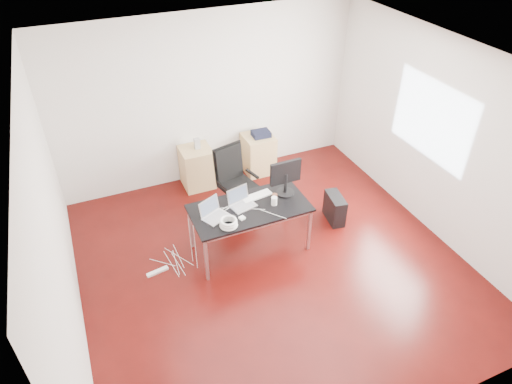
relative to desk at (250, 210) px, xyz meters
name	(u,v)px	position (x,y,z in m)	size (l,w,h in m)	color
room_shell	(277,178)	(0.19, -0.41, 0.73)	(5.00, 5.00, 5.00)	#380806
desk	(250,210)	(0.00, 0.00, 0.00)	(1.60, 0.80, 0.73)	black
office_chair	(235,178)	(0.13, 0.91, -0.07)	(0.58, 0.60, 1.08)	black
filing_cabinet_left	(197,167)	(-0.21, 1.81, -0.33)	(0.50, 0.50, 0.70)	tan
filing_cabinet_right	(258,154)	(0.92, 1.81, -0.33)	(0.50, 0.50, 0.70)	tan
pc_tower	(335,208)	(1.43, 0.08, -0.46)	(0.20, 0.45, 0.44)	black
wastebasket	(235,178)	(0.38, 1.55, -0.54)	(0.24, 0.24, 0.28)	black
power_strip	(158,272)	(-1.34, 0.03, -0.66)	(0.30, 0.06, 0.04)	white
laptop_left	(213,213)	(-0.51, 0.00, 0.11)	(0.41, 0.37, 0.23)	silver
laptop_right	(241,202)	(-0.08, 0.09, 0.11)	(0.38, 0.32, 0.23)	silver
monitor	(285,176)	(0.58, 0.12, 0.34)	(0.45, 0.26, 0.51)	black
keyboard	(257,196)	(0.18, 0.18, 0.06)	(0.44, 0.14, 0.02)	white
cup_white	(274,201)	(0.33, -0.08, 0.11)	(0.08, 0.08, 0.12)	white
cup_brown	(274,197)	(0.37, 0.01, 0.10)	(0.08, 0.08, 0.10)	brown
cable_coil	(229,223)	(-0.40, -0.26, 0.11)	(0.24, 0.24, 0.11)	white
power_adapter	(242,218)	(-0.19, -0.19, 0.07)	(0.07, 0.07, 0.03)	white
speaker	(197,143)	(-0.16, 1.83, 0.11)	(0.09, 0.08, 0.18)	#9E9E9E
navy_garment	(261,134)	(0.96, 1.80, 0.07)	(0.30, 0.24, 0.09)	black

